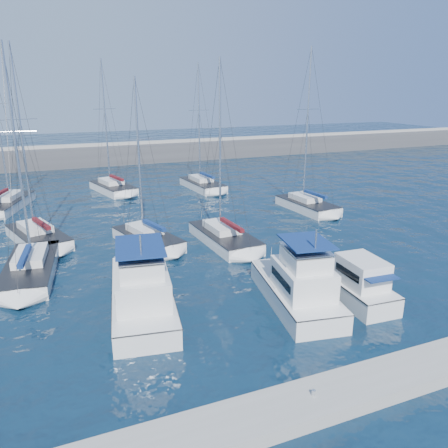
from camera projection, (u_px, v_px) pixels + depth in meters
name	position (u px, v px, depth m)	size (l,w,h in m)	color
ground	(213.00, 293.00, 27.05)	(220.00, 220.00, 0.00)	black
breakwater	(101.00, 158.00, 72.64)	(160.00, 6.00, 4.45)	#424244
dock	(313.00, 402.00, 17.25)	(40.00, 2.20, 0.60)	gray
dock_cleat_centre	(314.00, 393.00, 17.12)	(0.16, 0.16, 0.25)	silver
motor_yacht_port_inner	(142.00, 292.00, 24.66)	(4.87, 10.51, 4.69)	silver
motor_yacht_stbd_inner	(298.00, 288.00, 25.16)	(4.46, 8.53, 4.69)	silver
motor_yacht_stbd_outer	(355.00, 285.00, 26.02)	(2.79, 6.28, 3.20)	silver
sailboat_mid_a	(31.00, 268.00, 29.49)	(4.05, 8.80, 15.27)	silver
sailboat_mid_b	(38.00, 236.00, 35.74)	(5.28, 8.20, 15.82)	silver
sailboat_mid_c	(147.00, 239.00, 35.24)	(4.77, 7.55, 13.37)	silver
sailboat_mid_d	(224.00, 237.00, 35.63)	(3.61, 8.14, 14.73)	silver
sailboat_mid_e	(307.00, 205.00, 45.33)	(3.63, 7.65, 16.32)	silver
sailboat_back_a	(7.00, 203.00, 45.86)	(5.62, 9.24, 17.18)	silver
sailboat_back_b	(113.00, 188.00, 53.23)	(4.98, 8.21, 15.76)	silver
sailboat_back_c	(203.00, 185.00, 54.89)	(3.79, 8.13, 15.38)	silver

